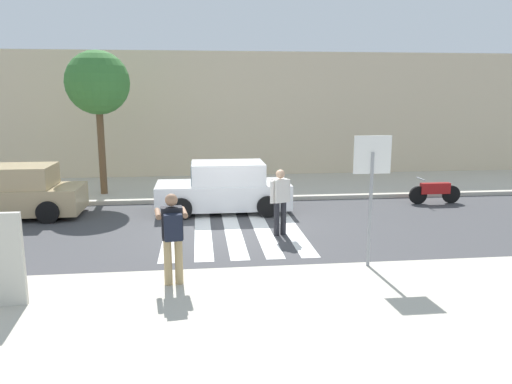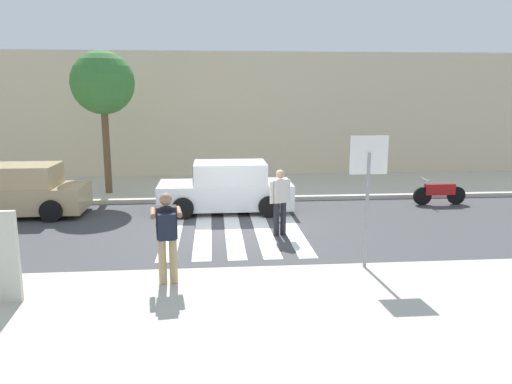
# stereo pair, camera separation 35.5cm
# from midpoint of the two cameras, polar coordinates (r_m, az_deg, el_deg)

# --- Properties ---
(ground_plane) EXTENTS (120.00, 120.00, 0.00)m
(ground_plane) POSITION_cam_midpoint_polar(r_m,az_deg,el_deg) (13.44, -3.41, -4.50)
(ground_plane) COLOR #424244
(sidewalk_near) EXTENTS (60.00, 6.00, 0.14)m
(sidewalk_near) POSITION_cam_midpoint_polar(r_m,az_deg,el_deg) (7.64, -0.64, -16.71)
(sidewalk_near) COLOR beige
(sidewalk_near) RESTS_ON ground
(sidewalk_far) EXTENTS (60.00, 4.80, 0.14)m
(sidewalk_far) POSITION_cam_midpoint_polar(r_m,az_deg,el_deg) (19.26, -4.43, 0.56)
(sidewalk_far) COLOR beige
(sidewalk_far) RESTS_ON ground
(building_facade_far) EXTENTS (56.00, 4.00, 5.33)m
(building_facade_far) POSITION_cam_midpoint_polar(r_m,az_deg,el_deg) (23.34, -4.96, 8.86)
(building_facade_far) COLOR beige
(building_facade_far) RESTS_ON ground
(crosswalk_stripe_0) EXTENTS (0.44, 5.20, 0.01)m
(crosswalk_stripe_0) POSITION_cam_midpoint_polar(r_m,az_deg,el_deg) (13.64, -10.20, -4.40)
(crosswalk_stripe_0) COLOR silver
(crosswalk_stripe_0) RESTS_ON ground
(crosswalk_stripe_1) EXTENTS (0.44, 5.20, 0.01)m
(crosswalk_stripe_1) POSITION_cam_midpoint_polar(r_m,az_deg,el_deg) (13.61, -6.83, -4.33)
(crosswalk_stripe_1) COLOR silver
(crosswalk_stripe_1) RESTS_ON ground
(crosswalk_stripe_2) EXTENTS (0.44, 5.20, 0.01)m
(crosswalk_stripe_2) POSITION_cam_midpoint_polar(r_m,az_deg,el_deg) (13.63, -3.46, -4.25)
(crosswalk_stripe_2) COLOR silver
(crosswalk_stripe_2) RESTS_ON ground
(crosswalk_stripe_3) EXTENTS (0.44, 5.20, 0.01)m
(crosswalk_stripe_3) POSITION_cam_midpoint_polar(r_m,az_deg,el_deg) (13.69, -0.11, -4.16)
(crosswalk_stripe_3) COLOR silver
(crosswalk_stripe_3) RESTS_ON ground
(crosswalk_stripe_4) EXTENTS (0.44, 5.20, 0.01)m
(crosswalk_stripe_4) POSITION_cam_midpoint_polar(r_m,az_deg,el_deg) (13.80, 3.20, -4.05)
(crosswalk_stripe_4) COLOR silver
(crosswalk_stripe_4) RESTS_ON ground
(stop_sign) EXTENTS (0.76, 0.08, 2.69)m
(stop_sign) POSITION_cam_midpoint_polar(r_m,az_deg,el_deg) (10.18, 12.11, 2.25)
(stop_sign) COLOR gray
(stop_sign) RESTS_ON sidewalk_near
(photographer_with_backpack) EXTENTS (0.65, 0.89, 1.72)m
(photographer_with_backpack) POSITION_cam_midpoint_polar(r_m,az_deg,el_deg) (9.29, -10.61, -4.45)
(photographer_with_backpack) COLOR tan
(photographer_with_backpack) RESTS_ON sidewalk_near
(pedestrian_crossing) EXTENTS (0.55, 0.36, 1.72)m
(pedestrian_crossing) POSITION_cam_midpoint_polar(r_m,az_deg,el_deg) (12.85, 1.99, -0.74)
(pedestrian_crossing) COLOR #232328
(pedestrian_crossing) RESTS_ON ground
(parked_car_tan) EXTENTS (4.10, 1.92, 1.55)m
(parked_car_tan) POSITION_cam_midpoint_polar(r_m,az_deg,el_deg) (16.50, -26.66, -0.13)
(parked_car_tan) COLOR tan
(parked_car_tan) RESTS_ON ground
(parked_car_white) EXTENTS (4.10, 1.92, 1.55)m
(parked_car_white) POSITION_cam_midpoint_polar(r_m,az_deg,el_deg) (15.50, -4.28, 0.39)
(parked_car_white) COLOR white
(parked_car_white) RESTS_ON ground
(motorcycle) EXTENTS (1.76, 0.60, 0.87)m
(motorcycle) POSITION_cam_midpoint_polar(r_m,az_deg,el_deg) (17.58, 19.21, 0.06)
(motorcycle) COLOR black
(motorcycle) RESTS_ON ground
(street_tree_west) EXTENTS (2.16, 2.16, 4.93)m
(street_tree_west) POSITION_cam_midpoint_polar(r_m,az_deg,el_deg) (18.16, -18.19, 11.68)
(street_tree_west) COLOR brown
(street_tree_west) RESTS_ON sidewalk_far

